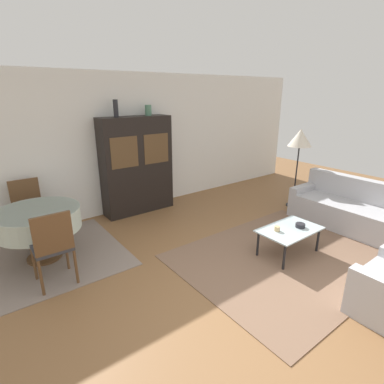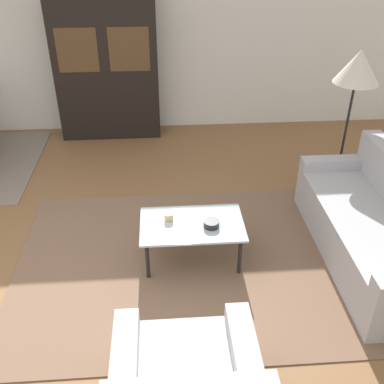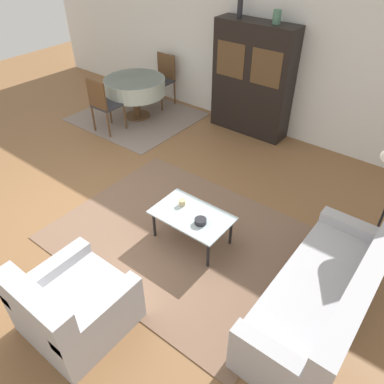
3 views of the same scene
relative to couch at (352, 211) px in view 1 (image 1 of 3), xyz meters
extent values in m
plane|color=brown|center=(-2.99, -0.35, -0.31)|extent=(14.00, 14.00, 0.00)
cube|color=white|center=(-2.99, 3.28, 1.04)|extent=(10.00, 0.06, 2.70)
cube|color=brown|center=(-1.83, 0.04, -0.31)|extent=(3.03, 2.38, 0.01)
cube|color=gray|center=(-4.68, 2.13, -0.31)|extent=(2.15, 1.98, 0.01)
cube|color=#B2B2B7|center=(-0.05, 0.00, -0.08)|extent=(0.82, 2.02, 0.46)
cube|color=#B2B2B7|center=(0.26, 0.00, 0.35)|extent=(0.20, 2.02, 0.40)
cube|color=#B2B2B7|center=(-0.05, 0.93, 0.21)|extent=(0.82, 0.16, 0.12)
cylinder|color=black|center=(-2.12, -0.14, -0.11)|extent=(0.04, 0.04, 0.38)
cylinder|color=black|center=(-1.29, -0.14, -0.11)|extent=(0.04, 0.04, 0.38)
cylinder|color=black|center=(-2.12, 0.32, -0.11)|extent=(0.04, 0.04, 0.38)
cylinder|color=black|center=(-1.29, 0.32, -0.11)|extent=(0.04, 0.04, 0.38)
cube|color=silver|center=(-1.71, 0.09, 0.09)|extent=(0.94, 0.59, 0.02)
cube|color=black|center=(-2.67, 3.02, 0.64)|extent=(1.40, 0.41, 1.90)
cube|color=brown|center=(-3.01, 2.81, 0.97)|extent=(0.53, 0.01, 0.57)
cube|color=brown|center=(-2.33, 2.81, 0.97)|extent=(0.53, 0.01, 0.57)
cylinder|color=brown|center=(-4.67, 2.15, -0.29)|extent=(0.48, 0.48, 0.03)
cylinder|color=brown|center=(-4.67, 2.15, -0.07)|extent=(0.14, 0.14, 0.46)
cylinder|color=beige|center=(-4.67, 2.15, 0.31)|extent=(1.14, 1.14, 0.30)
cylinder|color=beige|center=(-4.67, 2.15, 0.44)|extent=(1.15, 1.15, 0.03)
cylinder|color=brown|center=(-4.88, 1.65, -0.07)|extent=(0.04, 0.04, 0.47)
cylinder|color=brown|center=(-4.47, 1.65, -0.07)|extent=(0.04, 0.04, 0.47)
cylinder|color=brown|center=(-4.88, 1.24, -0.07)|extent=(0.04, 0.04, 0.47)
cylinder|color=brown|center=(-4.47, 1.24, -0.07)|extent=(0.04, 0.04, 0.47)
cube|color=#333338|center=(-4.67, 1.45, 0.19)|extent=(0.44, 0.44, 0.04)
cube|color=brown|center=(-4.67, 1.25, 0.45)|extent=(0.44, 0.04, 0.48)
cylinder|color=brown|center=(-4.47, 2.66, -0.07)|extent=(0.04, 0.04, 0.47)
cylinder|color=brown|center=(-4.88, 2.66, -0.07)|extent=(0.04, 0.04, 0.47)
cylinder|color=brown|center=(-4.47, 3.06, -0.07)|extent=(0.04, 0.04, 0.47)
cylinder|color=brown|center=(-4.88, 3.06, -0.07)|extent=(0.04, 0.04, 0.47)
cube|color=#333338|center=(-4.67, 2.86, 0.19)|extent=(0.44, 0.44, 0.04)
cube|color=brown|center=(-4.67, 3.06, 0.45)|extent=(0.44, 0.04, 0.48)
cylinder|color=black|center=(0.10, 1.27, -0.30)|extent=(0.28, 0.28, 0.02)
cylinder|color=black|center=(0.10, 1.27, 0.36)|extent=(0.03, 0.03, 1.29)
cone|color=silver|center=(0.10, 1.27, 1.15)|extent=(0.47, 0.47, 0.35)
cylinder|color=tan|center=(-1.91, 0.16, 0.14)|extent=(0.08, 0.08, 0.07)
cylinder|color=#232328|center=(-1.54, 0.03, 0.13)|extent=(0.14, 0.14, 0.06)
cylinder|color=#232328|center=(-3.02, 3.02, 1.74)|extent=(0.09, 0.09, 0.31)
cylinder|color=#4C7A60|center=(-2.36, 3.02, 1.68)|extent=(0.13, 0.13, 0.20)
camera|label=1|loc=(-5.27, -2.24, 2.02)|focal=28.00mm
camera|label=2|loc=(-1.94, -3.19, 2.50)|focal=42.00mm
camera|label=3|loc=(0.36, -2.56, 3.01)|focal=35.00mm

